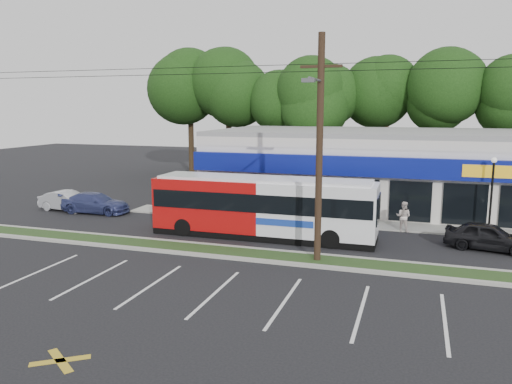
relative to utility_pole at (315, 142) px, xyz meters
The scene contains 15 objects.
ground 6.18m from the utility_pole, 161.89° to the right, with size 120.00×120.00×0.00m, color black.
grass_strip 6.06m from the utility_pole, behind, with size 40.00×1.60×0.12m, color #213515.
curb_south 6.10m from the utility_pole, 164.67° to the right, with size 40.00×0.25×0.14m, color #9E9E93.
curb_north 6.12m from the utility_pole, 161.93° to the left, with size 40.00×0.25×0.14m, color #9E9E93.
sidewalk 9.93m from the utility_pole, 74.97° to the left, with size 32.00×2.20×0.10m, color #9E9E93.
strip_mall 15.47m from the utility_pole, 79.90° to the left, with size 25.00×12.55×5.30m.
utility_pole is the anchor object (origin of this frame).
lamp_post 11.67m from the utility_pole, 43.95° to the left, with size 0.30×0.30×4.25m.
tree_line 25.28m from the utility_pole, 87.33° to the left, with size 46.76×6.76×11.83m.
metrobus 6.21m from the utility_pole, 134.12° to the left, with size 12.02×2.61×3.23m.
car_dark 10.14m from the utility_pole, 30.65° to the left, with size 1.60×3.99×1.36m, color black.
car_silver 19.62m from the utility_pole, 161.39° to the left, with size 1.41×4.05×1.33m, color #B0B1B8.
car_blue 17.61m from the utility_pole, 159.01° to the left, with size 1.87×4.60×1.33m, color navy.
pedestrian_a 6.84m from the utility_pole, 81.95° to the left, with size 0.64×0.42×1.76m, color silver.
pedestrian_b 9.22m from the utility_pole, 62.82° to the left, with size 0.83×0.65×1.71m, color beige.
Camera 1 is at (7.07, -20.46, 6.88)m, focal length 35.00 mm.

